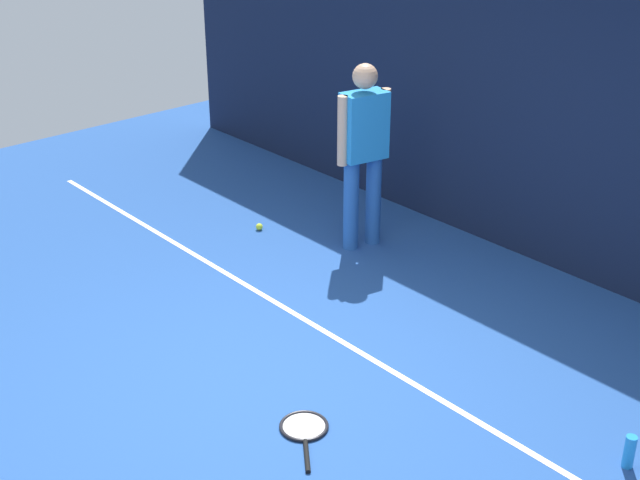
% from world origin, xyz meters
% --- Properties ---
extents(ground_plane, '(12.00, 12.00, 0.00)m').
position_xyz_m(ground_plane, '(0.00, 0.00, 0.00)').
color(ground_plane, '#234C93').
extents(back_fence, '(10.00, 0.10, 2.71)m').
position_xyz_m(back_fence, '(0.00, 3.00, 1.35)').
color(back_fence, '#141E38').
rests_on(back_fence, ground).
extents(court_line, '(9.00, 0.05, 0.00)m').
position_xyz_m(court_line, '(0.00, 0.73, 0.00)').
color(court_line, white).
rests_on(court_line, ground).
extents(tennis_player, '(0.29, 0.52, 1.70)m').
position_xyz_m(tennis_player, '(-1.24, 2.01, 0.97)').
color(tennis_player, '#2659A5').
rests_on(tennis_player, ground).
extents(tennis_racket, '(0.60, 0.51, 0.03)m').
position_xyz_m(tennis_racket, '(0.50, -0.18, 0.01)').
color(tennis_racket, black).
rests_on(tennis_racket, ground).
extents(tennis_ball_near_player, '(0.07, 0.07, 0.07)m').
position_xyz_m(tennis_ball_near_player, '(-2.12, 1.50, 0.03)').
color(tennis_ball_near_player, '#CCE033').
rests_on(tennis_ball_near_player, ground).
extents(water_bottle, '(0.07, 0.07, 0.22)m').
position_xyz_m(water_bottle, '(2.07, 1.07, 0.11)').
color(water_bottle, '#268CD8').
rests_on(water_bottle, ground).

